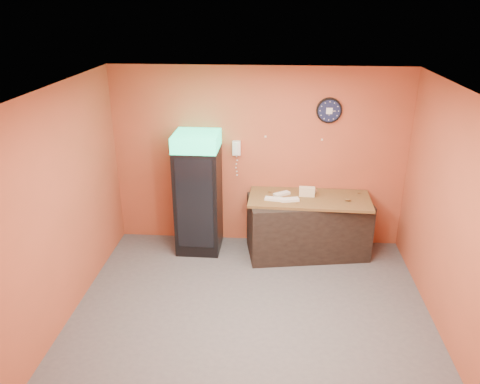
{
  "coord_description": "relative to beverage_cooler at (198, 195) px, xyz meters",
  "views": [
    {
      "loc": [
        0.22,
        -4.86,
        3.67
      ],
      "look_at": [
        -0.18,
        0.6,
        1.41
      ],
      "focal_mm": 35.0,
      "sensor_mm": 36.0,
      "label": 1
    }
  ],
  "objects": [
    {
      "name": "back_wall",
      "position": [
        0.9,
        0.39,
        0.48
      ],
      "size": [
        4.5,
        0.02,
        2.8
      ],
      "primitive_type": "cube",
      "color": "#B75133",
      "rests_on": "floor"
    },
    {
      "name": "floor",
      "position": [
        0.9,
        -1.61,
        -0.92
      ],
      "size": [
        4.5,
        4.5,
        0.0
      ],
      "primitive_type": "plane",
      "color": "#47474C",
      "rests_on": "ground"
    },
    {
      "name": "sub_roll_stack",
      "position": [
        1.64,
        0.04,
        0.09
      ],
      "size": [
        0.24,
        0.09,
        0.15
      ],
      "rotation": [
        0.0,
        0.0,
        -0.05
      ],
      "color": "beige",
      "rests_on": "butcher_paper"
    },
    {
      "name": "wall_clock",
      "position": [
        1.92,
        0.36,
        1.25
      ],
      "size": [
        0.37,
        0.06,
        0.37
      ],
      "color": "black",
      "rests_on": "back_wall"
    },
    {
      "name": "right_wall",
      "position": [
        3.15,
        -1.61,
        0.48
      ],
      "size": [
        0.02,
        4.0,
        2.8
      ],
      "primitive_type": "cube",
      "color": "#B75133",
      "rests_on": "floor"
    },
    {
      "name": "wrapped_sandwich_right",
      "position": [
        1.27,
        0.06,
        0.04
      ],
      "size": [
        0.27,
        0.22,
        0.04
      ],
      "primitive_type": "cube",
      "rotation": [
        0.0,
        0.0,
        0.59
      ],
      "color": "white",
      "rests_on": "butcher_paper"
    },
    {
      "name": "butcher_paper",
      "position": [
        1.68,
        -0.01,
        -0.0
      ],
      "size": [
        1.82,
        0.85,
        0.04
      ],
      "primitive_type": "cube",
      "rotation": [
        0.0,
        0.0,
        -0.03
      ],
      "color": "brown",
      "rests_on": "prep_counter"
    },
    {
      "name": "ceiling",
      "position": [
        0.9,
        -1.61,
        1.88
      ],
      "size": [
        4.5,
        4.0,
        0.02
      ],
      "primitive_type": "cube",
      "color": "white",
      "rests_on": "back_wall"
    },
    {
      "name": "wrapped_sandwich_left",
      "position": [
        1.14,
        -0.14,
        0.04
      ],
      "size": [
        0.26,
        0.14,
        0.04
      ],
      "primitive_type": "cube",
      "rotation": [
        0.0,
        0.0,
        -0.16
      ],
      "color": "white",
      "rests_on": "butcher_paper"
    },
    {
      "name": "left_wall",
      "position": [
        -1.35,
        -1.61,
        0.48
      ],
      "size": [
        0.02,
        4.0,
        2.8
      ],
      "primitive_type": "cube",
      "color": "#B75133",
      "rests_on": "floor"
    },
    {
      "name": "wall_phone",
      "position": [
        0.56,
        0.34,
        0.65
      ],
      "size": [
        0.12,
        0.11,
        0.22
      ],
      "color": "white",
      "rests_on": "back_wall"
    },
    {
      "name": "beverage_cooler",
      "position": [
        0.0,
        0.0,
        0.0
      ],
      "size": [
        0.66,
        0.68,
        1.88
      ],
      "rotation": [
        0.0,
        0.0,
        -0.01
      ],
      "color": "black",
      "rests_on": "floor"
    },
    {
      "name": "prep_counter",
      "position": [
        1.68,
        -0.01,
        -0.47
      ],
      "size": [
        1.9,
        1.08,
        0.89
      ],
      "primitive_type": "cube",
      "rotation": [
        0.0,
        0.0,
        0.17
      ],
      "color": "black",
      "rests_on": "floor"
    },
    {
      "name": "kitchen_tool",
      "position": [
        1.77,
        0.15,
        0.05
      ],
      "size": [
        0.07,
        0.07,
        0.07
      ],
      "primitive_type": "cylinder",
      "color": "silver",
      "rests_on": "butcher_paper"
    },
    {
      "name": "wrapped_sandwich_mid",
      "position": [
        1.38,
        -0.15,
        0.04
      ],
      "size": [
        0.29,
        0.17,
        0.04
      ],
      "primitive_type": "cube",
      "rotation": [
        0.0,
        0.0,
        0.24
      ],
      "color": "white",
      "rests_on": "butcher_paper"
    }
  ]
}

